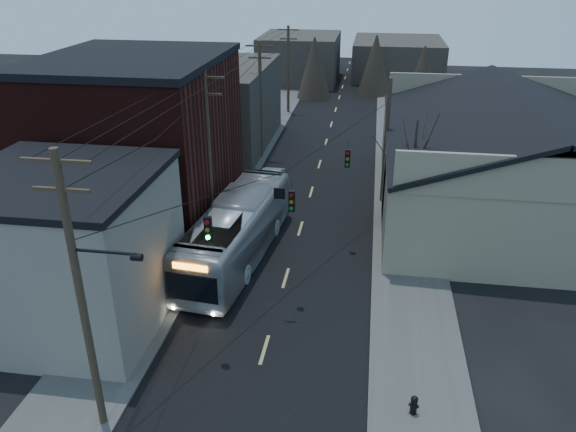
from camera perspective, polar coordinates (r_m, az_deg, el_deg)
name	(u,v)px	position (r m, az deg, el deg)	size (l,w,h in m)	color
road_surface	(317,173)	(44.15, 2.96, 4.42)	(9.00, 110.00, 0.02)	black
sidewalk_left	(236,168)	(45.18, -5.29, 4.90)	(4.00, 110.00, 0.12)	#474744
sidewalk_right	(401,177)	(44.03, 11.42, 3.95)	(4.00, 110.00, 0.12)	#474744
building_clapboard	(68,253)	(26.79, -21.43, -3.50)	(8.00, 8.00, 7.00)	slate
building_brick	(139,144)	(35.71, -14.89, 7.05)	(10.00, 12.00, 10.00)	black
building_left_far	(217,106)	(50.48, -7.21, 11.04)	(9.00, 14.00, 7.00)	#37322C
warehouse	(508,171)	(39.42, 21.46, 4.26)	(16.16, 20.60, 7.73)	gray
building_far_left	(300,58)	(77.82, 1.21, 15.74)	(10.00, 12.00, 6.00)	#37322C
building_far_right	(397,58)	(82.25, 11.04, 15.46)	(12.00, 14.00, 5.00)	#37322C
bare_tree	(412,180)	(33.45, 12.46, 3.54)	(0.40, 0.40, 7.20)	black
utility_lines	(263,131)	(37.51, -2.60, 8.64)	(11.24, 45.28, 10.50)	#382B1E
bus	(237,231)	(30.97, -5.25, -1.53)	(2.90, 12.39, 3.45)	#9FA4AA
parked_car	(270,181)	(40.62, -1.82, 3.57)	(1.44, 4.12, 1.36)	#A6A7AD
fire_hydrant	(414,404)	(22.18, 12.67, -18.16)	(0.39, 0.27, 0.80)	black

